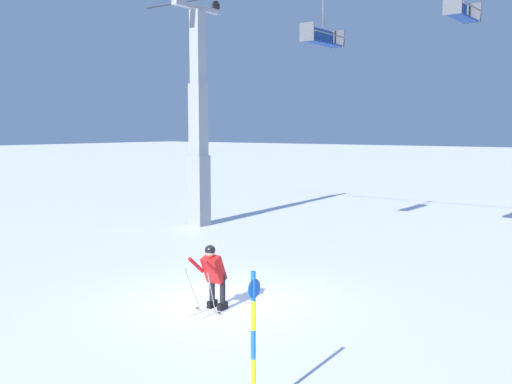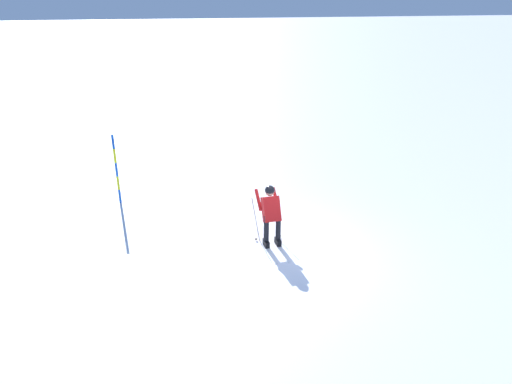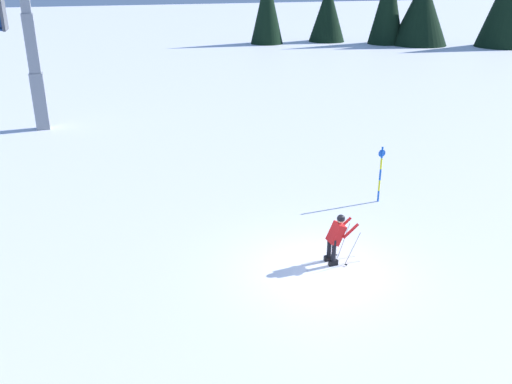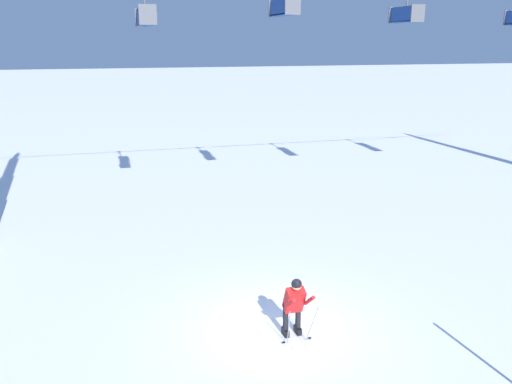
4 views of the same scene
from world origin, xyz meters
The scene contains 5 objects.
ground_plane centered at (0.00, 0.00, 0.00)m, with size 260.00×260.00×0.00m, color white.
skier_carving_main centered at (0.22, -0.57, 0.89)m, with size 0.71×1.75×1.67m.
lift_tower_far centered at (18.72, 8.33, 4.05)m, with size 0.69×2.52×9.65m.
trail_marker_pole centered at (4.01, -4.13, 1.16)m, with size 0.07×0.28×2.15m.
tree_line_ridge centered at (44.33, -30.71, 4.15)m, with size 15.68×29.11×9.30m.
Camera 3 is at (-12.95, 6.09, 8.18)m, focal length 38.78 mm.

